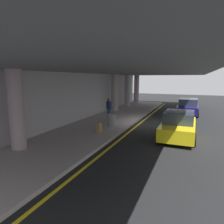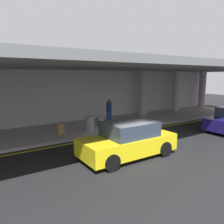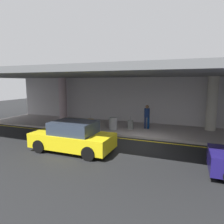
{
  "view_description": "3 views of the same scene",
  "coord_description": "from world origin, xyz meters",
  "px_view_note": "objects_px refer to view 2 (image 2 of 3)",
  "views": [
    {
      "loc": [
        -14.62,
        -3.09,
        3.4
      ],
      "look_at": [
        -1.82,
        2.23,
        1.06
      ],
      "focal_mm": 32.17,
      "sensor_mm": 36.0,
      "label": 1
    },
    {
      "loc": [
        -8.2,
        -9.36,
        3.4
      ],
      "look_at": [
        -1.16,
        1.32,
        1.27
      ],
      "focal_mm": 34.99,
      "sensor_mm": 36.0,
      "label": 2
    },
    {
      "loc": [
        2.57,
        -10.5,
        3.4
      ],
      "look_at": [
        -2.36,
        2.05,
        1.38
      ],
      "focal_mm": 31.8,
      "sensor_mm": 36.0,
      "label": 3
    }
  ],
  "objects_px": {
    "support_column_right_mid": "(202,90)",
    "suitcase_upright_primary": "(100,122)",
    "support_column_left_mid": "(144,93)",
    "car_yellow_taxi": "(128,140)",
    "suitcase_upright_secondary": "(61,129)",
    "trash_bin_steel": "(90,123)",
    "support_column_center": "(176,91)",
    "traveler_with_luggage": "(109,109)"
  },
  "relations": [
    {
      "from": "suitcase_upright_primary",
      "to": "support_column_center",
      "type": "bearing_deg",
      "value": 15.32
    },
    {
      "from": "support_column_left_mid",
      "to": "suitcase_upright_primary",
      "type": "height_order",
      "value": "support_column_left_mid"
    },
    {
      "from": "suitcase_upright_secondary",
      "to": "trash_bin_steel",
      "type": "height_order",
      "value": "suitcase_upright_secondary"
    },
    {
      "from": "car_yellow_taxi",
      "to": "traveler_with_luggage",
      "type": "bearing_deg",
      "value": -116.59
    },
    {
      "from": "car_yellow_taxi",
      "to": "traveler_with_luggage",
      "type": "height_order",
      "value": "traveler_with_luggage"
    },
    {
      "from": "support_column_left_mid",
      "to": "car_yellow_taxi",
      "type": "height_order",
      "value": "support_column_left_mid"
    },
    {
      "from": "car_yellow_taxi",
      "to": "traveler_with_luggage",
      "type": "xyz_separation_m",
      "value": [
        2.57,
        5.51,
        0.4
      ]
    },
    {
      "from": "support_column_right_mid",
      "to": "car_yellow_taxi",
      "type": "relative_size",
      "value": 0.89
    },
    {
      "from": "support_column_center",
      "to": "suitcase_upright_primary",
      "type": "height_order",
      "value": "support_column_center"
    },
    {
      "from": "support_column_center",
      "to": "support_column_right_mid",
      "type": "xyz_separation_m",
      "value": [
        4.0,
        0.0,
        0.0
      ]
    },
    {
      "from": "support_column_center",
      "to": "suitcase_upright_secondary",
      "type": "bearing_deg",
      "value": -169.52
    },
    {
      "from": "support_column_left_mid",
      "to": "suitcase_upright_secondary",
      "type": "height_order",
      "value": "support_column_left_mid"
    },
    {
      "from": "support_column_right_mid",
      "to": "car_yellow_taxi",
      "type": "height_order",
      "value": "support_column_right_mid"
    },
    {
      "from": "support_column_left_mid",
      "to": "support_column_right_mid",
      "type": "bearing_deg",
      "value": 0.0
    },
    {
      "from": "support_column_center",
      "to": "car_yellow_taxi",
      "type": "bearing_deg",
      "value": -148.12
    },
    {
      "from": "car_yellow_taxi",
      "to": "trash_bin_steel",
      "type": "bearing_deg",
      "value": -97.5
    },
    {
      "from": "support_column_right_mid",
      "to": "suitcase_upright_secondary",
      "type": "bearing_deg",
      "value": -172.09
    },
    {
      "from": "support_column_center",
      "to": "trash_bin_steel",
      "type": "distance_m",
      "value": 10.63
    },
    {
      "from": "support_column_center",
      "to": "suitcase_upright_secondary",
      "type": "height_order",
      "value": "support_column_center"
    },
    {
      "from": "suitcase_upright_primary",
      "to": "trash_bin_steel",
      "type": "distance_m",
      "value": 1.23
    },
    {
      "from": "support_column_left_mid",
      "to": "suitcase_upright_secondary",
      "type": "distance_m",
      "value": 8.5
    },
    {
      "from": "traveler_with_luggage",
      "to": "suitcase_upright_secondary",
      "type": "relative_size",
      "value": 1.87
    },
    {
      "from": "suitcase_upright_primary",
      "to": "car_yellow_taxi",
      "type": "bearing_deg",
      "value": -102.79
    },
    {
      "from": "suitcase_upright_primary",
      "to": "trash_bin_steel",
      "type": "relative_size",
      "value": 1.06
    },
    {
      "from": "support_column_right_mid",
      "to": "trash_bin_steel",
      "type": "xyz_separation_m",
      "value": [
        -14.28,
        -2.3,
        -1.4
      ]
    },
    {
      "from": "support_column_center",
      "to": "car_yellow_taxi",
      "type": "xyz_separation_m",
      "value": [
        -10.74,
        -6.68,
        -1.26
      ]
    },
    {
      "from": "support_column_right_mid",
      "to": "trash_bin_steel",
      "type": "height_order",
      "value": "support_column_right_mid"
    },
    {
      "from": "suitcase_upright_primary",
      "to": "suitcase_upright_secondary",
      "type": "xyz_separation_m",
      "value": [
        -2.86,
        -0.49,
        0.0
      ]
    },
    {
      "from": "support_column_left_mid",
      "to": "suitcase_upright_primary",
      "type": "distance_m",
      "value": 5.68
    },
    {
      "from": "support_column_center",
      "to": "suitcase_upright_secondary",
      "type": "relative_size",
      "value": 4.06
    },
    {
      "from": "traveler_with_luggage",
      "to": "suitcase_upright_primary",
      "type": "relative_size",
      "value": 1.87
    },
    {
      "from": "trash_bin_steel",
      "to": "support_column_left_mid",
      "type": "bearing_deg",
      "value": 20.08
    },
    {
      "from": "suitcase_upright_secondary",
      "to": "car_yellow_taxi",
      "type": "bearing_deg",
      "value": -82.91
    },
    {
      "from": "support_column_left_mid",
      "to": "traveler_with_luggage",
      "type": "bearing_deg",
      "value": -164.31
    },
    {
      "from": "support_column_right_mid",
      "to": "trash_bin_steel",
      "type": "bearing_deg",
      "value": -170.87
    },
    {
      "from": "suitcase_upright_primary",
      "to": "suitcase_upright_secondary",
      "type": "distance_m",
      "value": 2.9
    },
    {
      "from": "support_column_right_mid",
      "to": "support_column_center",
      "type": "bearing_deg",
      "value": 180.0
    },
    {
      "from": "traveler_with_luggage",
      "to": "trash_bin_steel",
      "type": "distance_m",
      "value": 2.46
    },
    {
      "from": "support_column_right_mid",
      "to": "suitcase_upright_primary",
      "type": "xyz_separation_m",
      "value": [
        -13.19,
        -1.74,
        -1.51
      ]
    },
    {
      "from": "trash_bin_steel",
      "to": "support_column_right_mid",
      "type": "bearing_deg",
      "value": 9.13
    },
    {
      "from": "support_column_left_mid",
      "to": "trash_bin_steel",
      "type": "distance_m",
      "value": 6.83
    },
    {
      "from": "traveler_with_luggage",
      "to": "trash_bin_steel",
      "type": "bearing_deg",
      "value": 117.79
    }
  ]
}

